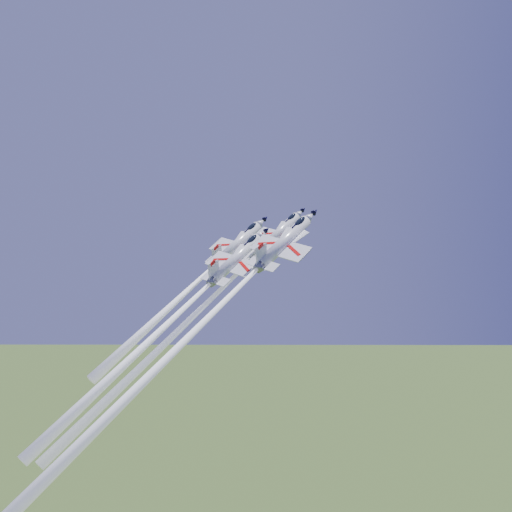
{
  "coord_description": "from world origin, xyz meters",
  "views": [
    {
      "loc": [
        0.46,
        -105.38,
        105.6
      ],
      "look_at": [
        0.0,
        0.0,
        95.03
      ],
      "focal_mm": 40.0,
      "sensor_mm": 36.0,
      "label": 1
    }
  ],
  "objects_px": {
    "jet_slot": "(172,320)",
    "jet_left": "(194,284)",
    "jet_right": "(193,333)",
    "jet_lead": "(202,308)"
  },
  "relations": [
    {
      "from": "jet_left",
      "to": "jet_slot",
      "type": "relative_size",
      "value": 0.84
    },
    {
      "from": "jet_left",
      "to": "jet_slot",
      "type": "bearing_deg",
      "value": -61.02
    },
    {
      "from": "jet_right",
      "to": "jet_lead",
      "type": "bearing_deg",
      "value": 127.68
    },
    {
      "from": "jet_slot",
      "to": "jet_left",
      "type": "bearing_deg",
      "value": 118.98
    },
    {
      "from": "jet_right",
      "to": "jet_slot",
      "type": "xyz_separation_m",
      "value": [
        -4.06,
        5.65,
        0.76
      ]
    },
    {
      "from": "jet_slot",
      "to": "jet_lead",
      "type": "bearing_deg",
      "value": 85.63
    },
    {
      "from": "jet_left",
      "to": "jet_right",
      "type": "distance_m",
      "value": 18.55
    },
    {
      "from": "jet_left",
      "to": "jet_right",
      "type": "height_order",
      "value": "jet_right"
    },
    {
      "from": "jet_left",
      "to": "jet_right",
      "type": "bearing_deg",
      "value": -44.64
    },
    {
      "from": "jet_left",
      "to": "jet_slot",
      "type": "distance_m",
      "value": 13.05
    }
  ]
}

